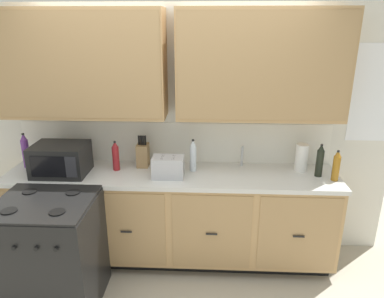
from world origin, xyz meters
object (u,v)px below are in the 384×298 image
object	(u,v)px
bottle_amber	(336,166)
bottle_clear	(193,156)
bottle_dark	(320,161)
paper_towel_roll	(301,158)
microwave	(61,159)
knife_block	(143,155)
bottle_violet	(26,151)
stove_range	(51,253)
bottle_red	(116,156)
toaster	(168,167)

from	to	relation	value
bottle_amber	bottle_clear	xyz separation A→B (m)	(-1.26, 0.16, 0.01)
bottle_dark	bottle_clear	bearing A→B (deg)	176.35
paper_towel_roll	microwave	bearing A→B (deg)	-175.39
knife_block	paper_towel_roll	distance (m)	1.50
microwave	bottle_violet	size ratio (longest dim) A/B	1.42
stove_range	paper_towel_roll	distance (m)	2.34
bottle_red	microwave	bearing A→B (deg)	-166.80
bottle_amber	bottle_clear	bearing A→B (deg)	172.89
stove_range	bottle_clear	distance (m)	1.46
bottle_dark	paper_towel_roll	bearing A→B (deg)	137.69
toaster	bottle_red	world-z (taller)	bottle_red
stove_range	microwave	distance (m)	0.83
bottle_dark	bottle_red	xyz separation A→B (m)	(-1.86, 0.06, -0.01)
microwave	bottle_red	xyz separation A→B (m)	(0.48, 0.11, -0.00)
stove_range	paper_towel_roll	bearing A→B (deg)	19.29
bottle_clear	bottle_violet	distance (m)	1.60
bottle_dark	bottle_violet	bearing A→B (deg)	178.15
bottle_amber	bottle_violet	size ratio (longest dim) A/B	0.83
stove_range	bottle_dark	world-z (taller)	bottle_dark
knife_block	bottle_amber	world-z (taller)	knife_block
toaster	knife_block	xyz separation A→B (m)	(-0.27, 0.25, 0.02)
toaster	bottle_violet	world-z (taller)	bottle_violet
paper_towel_roll	bottle_amber	bearing A→B (deg)	-39.14
paper_towel_roll	bottle_dark	world-z (taller)	bottle_dark
toaster	bottle_amber	size ratio (longest dim) A/B	1.00
stove_range	bottle_red	size ratio (longest dim) A/B	3.34
knife_block	paper_towel_roll	world-z (taller)	knife_block
knife_block	bottle_violet	xyz separation A→B (m)	(-1.11, -0.08, 0.05)
microwave	bottle_red	size ratio (longest dim) A/B	1.69
toaster	bottle_dark	bearing A→B (deg)	3.54
bottle_violet	stove_range	bearing A→B (deg)	-56.91
stove_range	bottle_violet	distance (m)	1.06
stove_range	bottle_amber	world-z (taller)	bottle_amber
stove_range	bottle_dark	size ratio (longest dim) A/B	3.11
stove_range	microwave	xyz separation A→B (m)	(-0.07, 0.57, 0.60)
knife_block	bottle_violet	distance (m)	1.12
toaster	bottle_amber	distance (m)	1.48
microwave	bottle_red	world-z (taller)	bottle_red
bottle_amber	stove_range	bearing A→B (deg)	-167.21
microwave	bottle_amber	size ratio (longest dim) A/B	1.72
stove_range	bottle_violet	size ratio (longest dim) A/B	2.81
microwave	bottle_clear	world-z (taller)	bottle_clear
bottle_clear	bottle_dark	bearing A→B (deg)	-3.65
paper_towel_roll	bottle_violet	xyz separation A→B (m)	(-2.61, -0.03, 0.03)
microwave	bottle_clear	size ratio (longest dim) A/B	1.56
bottle_clear	bottle_violet	size ratio (longest dim) A/B	0.91
knife_block	bottle_dark	bearing A→B (deg)	-5.75
stove_range	bottle_red	xyz separation A→B (m)	(0.41, 0.68, 0.60)
microwave	bottle_amber	xyz separation A→B (m)	(2.46, -0.03, -0.00)
stove_range	knife_block	world-z (taller)	knife_block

